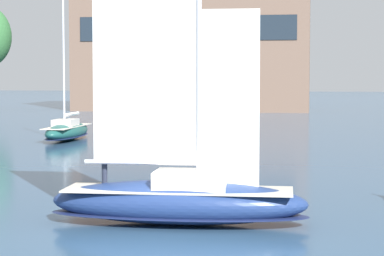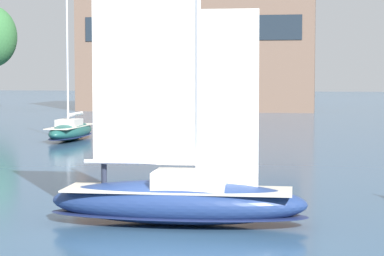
# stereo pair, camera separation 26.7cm
# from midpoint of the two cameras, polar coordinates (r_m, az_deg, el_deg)

# --- Properties ---
(ground_plane) EXTENTS (400.00, 400.00, 0.00)m
(ground_plane) POSITION_cam_midpoint_polar(r_m,az_deg,el_deg) (26.42, -1.34, -7.33)
(ground_plane) COLOR #2D4C6B
(waterfront_building) EXTENTS (34.47, 14.56, 21.55)m
(waterfront_building) POSITION_cam_midpoint_polar(r_m,az_deg,el_deg) (109.24, 0.08, 7.07)
(waterfront_building) COLOR brown
(waterfront_building) RESTS_ON ground
(sailboat_main) EXTENTS (9.21, 2.86, 12.55)m
(sailboat_main) POSITION_cam_midpoint_polar(r_m,az_deg,el_deg) (26.24, -1.32, -5.17)
(sailboat_main) COLOR navy
(sailboat_main) RESTS_ON ground
(sailboat_moored_far_slip) EXTENTS (2.29, 8.17, 11.24)m
(sailboat_moored_far_slip) POSITION_cam_midpoint_polar(r_m,az_deg,el_deg) (60.13, -9.62, -0.20)
(sailboat_moored_far_slip) COLOR #194C47
(sailboat_moored_far_slip) RESTS_ON ground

